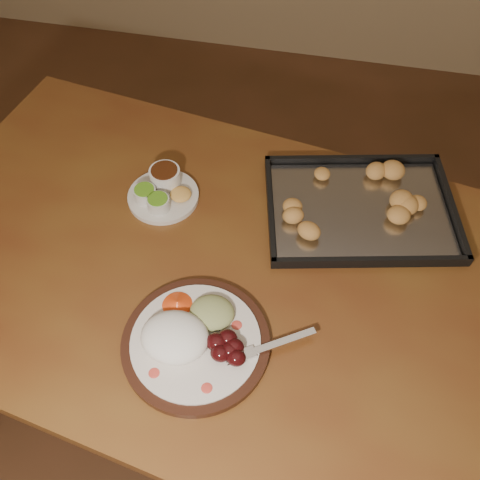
# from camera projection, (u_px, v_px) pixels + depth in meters

# --- Properties ---
(ground) EXTENTS (4.00, 4.00, 0.00)m
(ground) POSITION_uv_depth(u_px,v_px,m) (248.00, 408.00, 1.76)
(ground) COLOR brown
(ground) RESTS_ON ground
(dining_table) EXTENTS (1.63, 1.14, 0.75)m
(dining_table) POSITION_uv_depth(u_px,v_px,m) (220.00, 288.00, 1.28)
(dining_table) COLOR brown
(dining_table) RESTS_ON ground
(dinner_plate) EXTENTS (0.38, 0.30, 0.07)m
(dinner_plate) POSITION_uv_depth(u_px,v_px,m) (193.00, 338.00, 1.07)
(dinner_plate) COLOR black
(dinner_plate) RESTS_ON dining_table
(condiment_saucer) EXTENTS (0.17, 0.17, 0.06)m
(condiment_saucer) POSITION_uv_depth(u_px,v_px,m) (162.00, 191.00, 1.31)
(condiment_saucer) COLOR beige
(condiment_saucer) RESTS_ON dining_table
(baking_tray) EXTENTS (0.51, 0.42, 0.05)m
(baking_tray) POSITION_uv_depth(u_px,v_px,m) (361.00, 208.00, 1.28)
(baking_tray) COLOR black
(baking_tray) RESTS_ON dining_table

